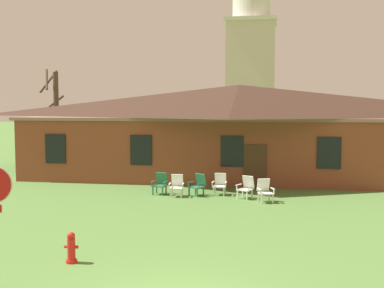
{
  "coord_description": "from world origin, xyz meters",
  "views": [
    {
      "loc": [
        1.75,
        -8.68,
        3.97
      ],
      "look_at": [
        -1.06,
        8.63,
        2.55
      ],
      "focal_mm": 44.48,
      "sensor_mm": 36.0,
      "label": 1
    }
  ],
  "objects": [
    {
      "name": "brick_building",
      "position": [
        0.0,
        19.17,
        2.64
      ],
      "size": [
        23.55,
        10.4,
        5.18
      ],
      "color": "brown",
      "rests_on": "ground"
    },
    {
      "name": "dome_tower",
      "position": [
        -0.19,
        40.9,
        8.35
      ],
      "size": [
        5.18,
        5.18,
        18.35
      ],
      "color": "beige",
      "rests_on": "ground"
    },
    {
      "name": "lawn_chair_by_porch",
      "position": [
        -3.04,
        11.95,
        0.5
      ],
      "size": [
        0.7,
        0.74,
        0.96
      ],
      "color": "#28704C",
      "rests_on": "ground"
    },
    {
      "name": "lawn_chair_near_door",
      "position": [
        -2.21,
        11.53,
        0.5
      ],
      "size": [
        0.67,
        0.7,
        0.96
      ],
      "color": "white",
      "rests_on": "ground"
    },
    {
      "name": "lawn_chair_left_end",
      "position": [
        -1.32,
        11.89,
        0.5
      ],
      "size": [
        0.83,
        0.86,
        0.96
      ],
      "color": "#28704C",
      "rests_on": "ground"
    },
    {
      "name": "lawn_chair_middle",
      "position": [
        -0.39,
        12.22,
        0.5
      ],
      "size": [
        0.66,
        0.69,
        0.96
      ],
      "color": "silver",
      "rests_on": "ground"
    },
    {
      "name": "lawn_chair_right_end",
      "position": [
        0.82,
        11.59,
        0.5
      ],
      "size": [
        0.81,
        0.85,
        0.96
      ],
      "color": "silver",
      "rests_on": "ground"
    },
    {
      "name": "lawn_chair_far_side",
      "position": [
        1.61,
        10.9,
        0.5
      ],
      "size": [
        0.76,
        0.81,
        0.96
      ],
      "color": "silver",
      "rests_on": "ground"
    },
    {
      "name": "bare_tree_beside_building",
      "position": [
        -12.94,
        22.45,
        3.47
      ],
      "size": [
        1.34,
        1.93,
        6.53
      ],
      "color": "brown",
      "rests_on": "ground"
    },
    {
      "name": "fire_hydrant",
      "position": [
        -3.15,
        2.42,
        0.38
      ],
      "size": [
        0.36,
        0.28,
        0.79
      ],
      "color": "red",
      "rests_on": "ground"
    }
  ]
}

